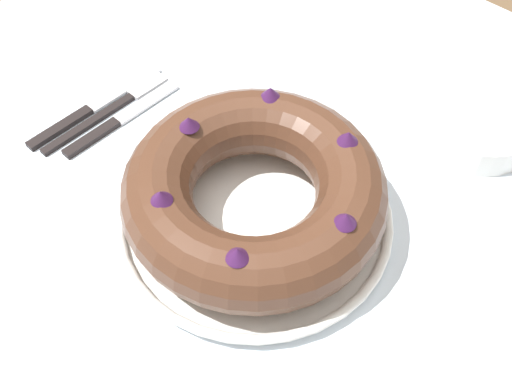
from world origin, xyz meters
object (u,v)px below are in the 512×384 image
at_px(bundt_cake, 256,192).
at_px(cake_knife, 115,123).
at_px(side_bowl, 474,120).
at_px(fork, 116,107).
at_px(napkin, 456,351).
at_px(serving_knife, 88,111).
at_px(serving_dish, 256,218).

height_order(bundt_cake, cake_knife, bundt_cake).
xyz_separation_m(bundt_cake, side_bowl, (0.11, 0.33, -0.04)).
xyz_separation_m(cake_knife, side_bowl, (0.37, 0.34, 0.02)).
relative_size(fork, cake_knife, 1.09).
xyz_separation_m(bundt_cake, napkin, (0.27, 0.02, -0.06)).
relative_size(serving_knife, napkin, 1.72).
distance_m(serving_dish, bundt_cake, 0.05).
bearing_deg(serving_dish, serving_knife, -175.63).
distance_m(serving_dish, cake_knife, 0.26).
xyz_separation_m(bundt_cake, fork, (-0.29, 0.01, -0.06)).
relative_size(cake_knife, napkin, 1.49).
bearing_deg(napkin, cake_knife, -176.14).
xyz_separation_m(fork, side_bowl, (0.40, 0.32, 0.02)).
xyz_separation_m(serving_dish, serving_knife, (-0.31, -0.02, -0.01)).
height_order(side_bowl, napkin, side_bowl).
height_order(cake_knife, side_bowl, side_bowl).
xyz_separation_m(bundt_cake, cake_knife, (-0.26, -0.01, -0.06)).
height_order(bundt_cake, napkin, bundt_cake).
xyz_separation_m(serving_dish, napkin, (0.27, 0.02, -0.01)).
xyz_separation_m(serving_dish, cake_knife, (-0.26, -0.01, -0.01)).
bearing_deg(side_bowl, cake_knife, -137.92).
bearing_deg(serving_dish, cake_knife, -177.41).
relative_size(bundt_cake, cake_knife, 1.57).
relative_size(serving_dish, cake_knife, 1.71).
bearing_deg(fork, bundt_cake, -5.48).
distance_m(serving_dish, napkin, 0.27).
bearing_deg(cake_knife, serving_dish, 6.34).
relative_size(fork, napkin, 1.62).
height_order(serving_dish, bundt_cake, bundt_cake).
height_order(fork, side_bowl, side_bowl).
distance_m(serving_knife, side_bowl, 0.55).
relative_size(side_bowl, napkin, 1.29).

